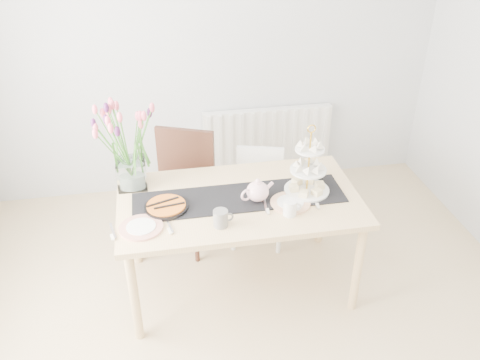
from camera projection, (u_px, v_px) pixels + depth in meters
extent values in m
plane|color=#B6B8BB|center=(211.00, 51.00, 4.30)|extent=(4.00, 0.00, 4.00)
cube|color=white|center=(267.00, 139.00, 4.77)|extent=(1.20, 0.08, 0.60)
cube|color=tan|center=(239.00, 201.00, 3.37)|extent=(1.60, 0.90, 0.04)
cylinder|color=tan|center=(134.00, 296.00, 3.14)|extent=(0.06, 0.06, 0.71)
cylinder|color=tan|center=(358.00, 268.00, 3.36)|extent=(0.06, 0.06, 0.71)
cylinder|color=tan|center=(134.00, 224.00, 3.78)|extent=(0.06, 0.06, 0.71)
cylinder|color=tan|center=(322.00, 205.00, 4.00)|extent=(0.06, 0.06, 0.71)
cube|color=#351A13|center=(179.00, 195.00, 3.90)|extent=(0.60, 0.60, 0.04)
cube|color=#351A13|center=(185.00, 155.00, 3.95)|extent=(0.44, 0.21, 0.44)
cylinder|color=#351A13|center=(152.00, 231.00, 3.91)|extent=(0.04, 0.04, 0.45)
cylinder|color=#351A13|center=(196.00, 237.00, 3.85)|extent=(0.04, 0.04, 0.45)
cylinder|color=#351A13|center=(167.00, 206.00, 4.21)|extent=(0.04, 0.04, 0.45)
cylinder|color=#351A13|center=(209.00, 211.00, 4.15)|extent=(0.04, 0.04, 0.45)
cube|color=white|center=(258.00, 199.00, 4.03)|extent=(0.46, 0.46, 0.04)
cube|color=white|center=(260.00, 167.00, 4.06)|extent=(0.37, 0.14, 0.35)
cylinder|color=white|center=(233.00, 231.00, 3.99)|extent=(0.04, 0.04, 0.36)
cylinder|color=white|center=(279.00, 234.00, 3.96)|extent=(0.04, 0.04, 0.36)
cylinder|color=white|center=(238.00, 206.00, 4.30)|extent=(0.04, 0.04, 0.36)
cylinder|color=white|center=(281.00, 208.00, 4.27)|extent=(0.04, 0.04, 0.36)
cube|color=black|center=(239.00, 198.00, 3.36)|extent=(1.40, 0.35, 0.01)
cube|color=silver|center=(132.00, 173.00, 3.45)|extent=(0.20, 0.20, 0.20)
cylinder|color=gold|center=(309.00, 163.00, 3.31)|extent=(0.01, 0.01, 0.45)
cylinder|color=white|center=(307.00, 190.00, 3.42)|extent=(0.30, 0.30, 0.01)
cylinder|color=white|center=(308.00, 170.00, 3.34)|extent=(0.24, 0.24, 0.01)
cylinder|color=white|center=(310.00, 149.00, 3.26)|extent=(0.19, 0.19, 0.01)
cylinder|color=white|center=(312.00, 173.00, 3.55)|extent=(0.12, 0.12, 0.09)
cylinder|color=black|center=(166.00, 207.00, 3.25)|extent=(0.28, 0.28, 0.02)
cylinder|color=orange|center=(166.00, 205.00, 3.24)|extent=(0.25, 0.25, 0.01)
cylinder|color=slate|center=(221.00, 218.00, 3.08)|extent=(0.10, 0.10, 0.11)
cylinder|color=white|center=(290.00, 208.00, 3.18)|extent=(0.09, 0.09, 0.10)
cylinder|color=silver|center=(141.00, 228.00, 3.08)|extent=(0.32, 0.32, 0.01)
cylinder|color=silver|center=(290.00, 203.00, 3.30)|extent=(0.29, 0.29, 0.01)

